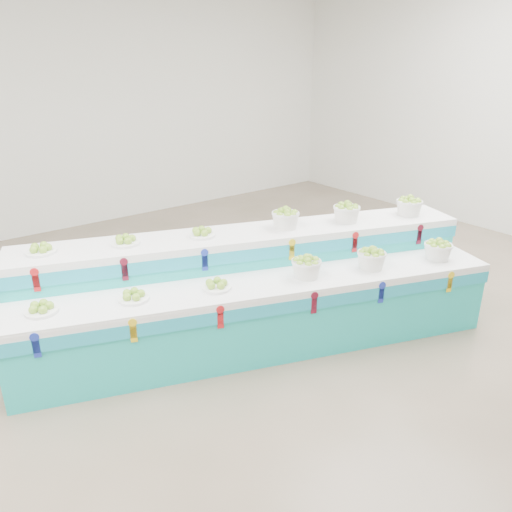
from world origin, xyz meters
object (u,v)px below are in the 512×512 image
at_px(plate_upper_mid, 125,240).
at_px(basket_upper_right, 409,206).
at_px(basket_lower_left, 306,267).
at_px(display_stand, 256,290).

height_order(plate_upper_mid, basket_upper_right, basket_upper_right).
xyz_separation_m(basket_lower_left, plate_upper_mid, (-1.29, 1.06, 0.25)).
bearing_deg(basket_upper_right, basket_lower_left, -178.66).
relative_size(basket_lower_left, plate_upper_mid, 1.05).
bearing_deg(display_stand, plate_upper_mid, 166.59).
bearing_deg(basket_lower_left, basket_upper_right, 1.34).
height_order(basket_lower_left, basket_upper_right, basket_upper_right).
bearing_deg(plate_upper_mid, basket_lower_left, -39.51).
relative_size(display_stand, basket_lower_left, 16.28).
xyz_separation_m(plate_upper_mid, basket_upper_right, (2.82, -1.02, 0.05)).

